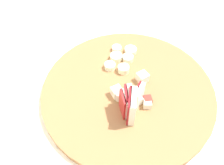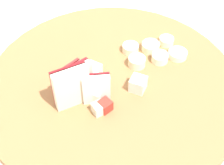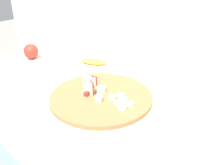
{
  "view_description": "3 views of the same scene",
  "coord_description": "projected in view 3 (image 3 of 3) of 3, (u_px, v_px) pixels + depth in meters",
  "views": [
    {
      "loc": [
        -0.28,
        0.1,
        1.33
      ],
      "look_at": [
        0.02,
        0.11,
        0.97
      ],
      "focal_mm": 36.92,
      "sensor_mm": 36.0,
      "label": 1
    },
    {
      "loc": [
        -0.15,
        -0.21,
        1.3
      ],
      "look_at": [
        0.02,
        0.06,
        0.96
      ],
      "focal_mm": 54.1,
      "sensor_mm": 36.0,
      "label": 2
    },
    {
      "loc": [
        0.64,
        -0.46,
        1.42
      ],
      "look_at": [
        0.05,
        0.11,
        0.99
      ],
      "focal_mm": 41.74,
      "sensor_mm": 36.0,
      "label": 3
    }
  ],
  "objects": [
    {
      "name": "tile_backsplash",
      "position": [
        142.0,
        111.0,
        1.23
      ],
      "size": [
        2.4,
        0.04,
        1.47
      ],
      "primitive_type": "cube",
      "color": "silver",
      "rests_on": "ground"
    },
    {
      "name": "cutting_board",
      "position": [
        101.0,
        97.0,
        0.95
      ],
      "size": [
        0.37,
        0.37,
        0.02
      ],
      "primitive_type": "cylinder",
      "color": "olive",
      "rests_on": "tiled_countertop"
    },
    {
      "name": "apple_wedge_fan",
      "position": [
        90.0,
        84.0,
        0.97
      ],
      "size": [
        0.07,
        0.05,
        0.06
      ],
      "color": "maroon",
      "rests_on": "cutting_board"
    },
    {
      "name": "apple_dice_pile",
      "position": [
        96.0,
        92.0,
        0.95
      ],
      "size": [
        0.09,
        0.09,
        0.02
      ],
      "color": "#B22D23",
      "rests_on": "cutting_board"
    },
    {
      "name": "banana_slice_rows",
      "position": [
        121.0,
        101.0,
        0.9
      ],
      "size": [
        0.09,
        0.08,
        0.01
      ],
      "color": "beige",
      "rests_on": "cutting_board"
    },
    {
      "name": "banana_peel",
      "position": [
        93.0,
        62.0,
        1.24
      ],
      "size": [
        0.14,
        0.11,
        0.02
      ],
      "primitive_type": "ellipsoid",
      "rotation": [
        0.0,
        0.0,
        3.66
      ],
      "color": "gold",
      "rests_on": "tiled_countertop"
    },
    {
      "name": "whole_apple",
      "position": [
        31.0,
        51.0,
        1.28
      ],
      "size": [
        0.07,
        0.07,
        0.07
      ],
      "primitive_type": "sphere",
      "color": "#B22D23",
      "rests_on": "tiled_countertop"
    }
  ]
}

